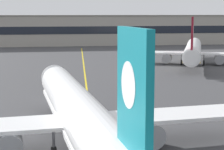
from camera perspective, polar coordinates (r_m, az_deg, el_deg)
The scene contains 4 objects.
taxiway_centreline at distance 53.92m, azimuth -3.24°, elevation -4.54°, with size 0.30×180.00×0.01m, color yellow.
airliner_foreground at distance 36.30m, azimuth -4.42°, elevation -5.65°, with size 32.30×41.52×11.65m.
airliner_background at distance 99.76m, azimuth 11.26°, elevation 3.36°, with size 31.24×39.33×11.54m.
terminal_building at distance 157.07m, azimuth -5.52°, elevation 6.26°, with size 142.75×12.40×11.44m.
Camera 1 is at (-5.41, -22.21, 12.36)m, focal length 65.42 mm.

